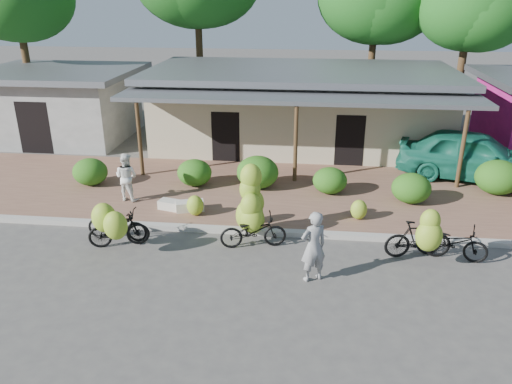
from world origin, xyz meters
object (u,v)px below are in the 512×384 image
Objects in this scene: bike_center at (252,215)px; teal_van at (473,155)px; tree_near_right at (466,5)px; bike_right at (422,237)px; vendor at (314,247)px; bike_far_left at (114,223)px; sack_near at (190,206)px; bystander at (126,177)px; bike_left at (118,229)px; bike_far_right at (452,242)px; sack_far at (171,205)px.

teal_van is at bearing -65.31° from bike_center.
tree_near_right is 1.49× the size of teal_van.
bike_right is 2.96m from vendor.
bike_right is at bearing -86.90° from bike_far_left.
bike_right is (8.09, -0.16, 0.12)m from bike_far_left.
teal_van is (5.61, 7.25, 0.11)m from vendor.
tree_near_right is at bearing 8.54° from teal_van.
bike_right is 2.08× the size of sack_near.
bystander is at bearing 49.88° from bike_center.
bike_far_left is at bearing -131.63° from tree_near_right.
vendor is at bearing -41.74° from sack_near.
bike_left is 0.77× the size of bike_center.
sack_near is at bearing 64.29° from bike_right.
vendor is at bearing 106.59° from bike_right.
bike_right is 0.95× the size of bike_far_right.
tree_near_right is at bearing -37.41° from bike_far_left.
sack_near is (-6.49, 2.19, -0.42)m from bike_right.
bike_left is 2.58m from sack_far.
sack_far is 5.59m from vendor.
bike_center reaches higher than teal_van.
bike_far_left is at bearing 134.50° from teal_van.
bike_far_right is 1.19× the size of bystander.
bike_far_left is 1.00× the size of vendor.
bystander is at bearing -62.01° from vendor.
bike_right is at bearing 122.94° from bike_far_right.
teal_van is at bearing -57.51° from bike_far_left.
bike_center is 2.41m from vendor.
vendor is at bearing 158.52° from teal_van.
bike_far_left is at bearing 116.15° from bystander.
bystander is (-0.84, 3.04, 0.30)m from bike_left.
bike_right is at bearing -109.77° from bike_center.
bike_far_right is at bearing -85.15° from bike_far_left.
tree_near_right reaches higher than bystander.
teal_van is at bearing -77.14° from bike_left.
sack_near is 0.61m from sack_far.
bike_right is 6.73m from teal_van.
sack_near reaches higher than sack_far.
bike_right is at bearing -18.67° from sack_near.
sack_near is 5.11m from vendor.
sack_near is 1.13× the size of sack_far.
tree_near_right reaches higher than sack_far.
vendor reaches higher than bike_left.
sack_far is (-7.10, 2.23, -0.43)m from bike_right.
bike_far_left reaches higher than sack_far.
sack_near is at bearing -3.09° from sack_far.
vendor is 7.19m from bystander.
sack_near is 10.18m from teal_van.
bike_far_left is 2.61m from sack_near.
bike_right is 0.34× the size of teal_van.
bike_center is at bearing -79.62° from bike_far_left.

